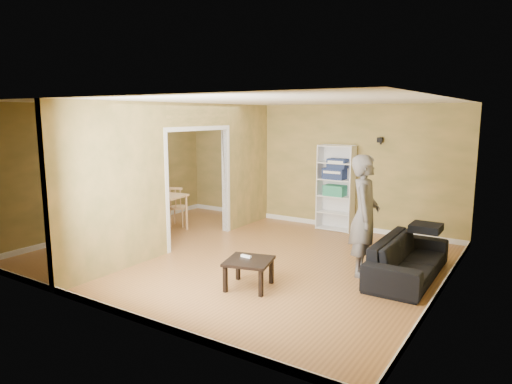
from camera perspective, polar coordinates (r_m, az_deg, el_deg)
room_shell at (r=7.62m, az=-2.08°, el=1.41°), size 6.50×6.50×6.50m
partition at (r=8.36m, az=-8.85°, el=2.03°), size 0.22×5.50×2.60m
wall_speaker at (r=9.33m, az=15.25°, el=6.29°), size 0.10×0.10×0.10m
sofa at (r=7.16m, az=18.53°, el=-7.16°), size 2.02×0.88×0.77m
person at (r=6.96m, az=13.46°, el=-1.61°), size 0.91×0.79×2.13m
bookshelf at (r=9.64m, az=10.05°, el=0.54°), size 0.75×0.33×1.78m
paper_box_teal at (r=9.62m, az=9.83°, el=0.20°), size 0.43×0.28×0.22m
paper_box_navy_b at (r=9.57m, az=9.78°, el=2.28°), size 0.44×0.29×0.23m
paper_box_navy_c at (r=9.53m, az=10.16°, el=3.36°), size 0.39×0.25×0.20m
coffee_table at (r=6.41m, az=-0.90°, el=-8.98°), size 0.61×0.61×0.41m
game_controller at (r=6.49m, az=-1.25°, el=-8.04°), size 0.16×0.04×0.03m
dining_table at (r=9.63m, az=-12.66°, el=-0.79°), size 1.22×0.81×0.76m
chair_left at (r=10.20m, az=-15.27°, el=-1.69°), size 0.50×0.50×0.89m
chair_near at (r=9.23m, az=-15.62°, el=-2.48°), size 0.50×0.50×1.02m
chair_far at (r=10.02m, az=-9.69°, el=-1.73°), size 0.52×0.52×0.87m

